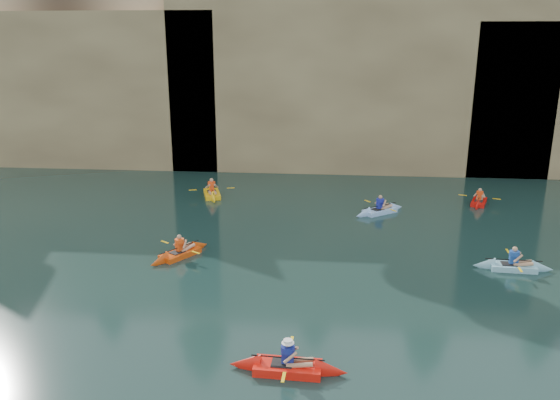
# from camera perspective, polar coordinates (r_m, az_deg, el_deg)

# --- Properties ---
(ground) EXTENTS (160.00, 160.00, 0.00)m
(ground) POSITION_cam_1_polar(r_m,az_deg,el_deg) (15.58, 3.02, -15.97)
(ground) COLOR black
(ground) RESTS_ON ground
(cliff) EXTENTS (70.00, 16.00, 12.00)m
(cliff) POSITION_cam_1_polar(r_m,az_deg,el_deg) (43.24, 4.96, 13.12)
(cliff) COLOR tan
(cliff) RESTS_ON ground
(cliff_slab_west) EXTENTS (26.00, 2.40, 10.56)m
(cliff_slab_west) POSITION_cam_1_polar(r_m,az_deg,el_deg) (41.33, -24.70, 10.59)
(cliff_slab_west) COLOR tan
(cliff_slab_west) RESTS_ON ground
(cliff_slab_center) EXTENTS (24.00, 2.40, 11.40)m
(cliff_slab_center) POSITION_cam_1_polar(r_m,az_deg,el_deg) (35.91, 8.06, 11.92)
(cliff_slab_center) COLOR tan
(cliff_slab_center) RESTS_ON ground
(sea_cave_west) EXTENTS (4.50, 1.00, 4.00)m
(sea_cave_west) POSITION_cam_1_polar(r_m,az_deg,el_deg) (40.18, -22.11, 6.02)
(sea_cave_west) COLOR black
(sea_cave_west) RESTS_ON ground
(sea_cave_center) EXTENTS (3.50, 1.00, 3.20)m
(sea_cave_center) POSITION_cam_1_polar(r_m,az_deg,el_deg) (36.04, -1.77, 5.50)
(sea_cave_center) COLOR black
(sea_cave_center) RESTS_ON ground
(sea_cave_east) EXTENTS (5.00, 1.00, 4.50)m
(sea_cave_east) POSITION_cam_1_polar(r_m,az_deg,el_deg) (36.90, 20.45, 5.77)
(sea_cave_east) COLOR black
(sea_cave_east) RESTS_ON ground
(main_kayaker) EXTENTS (3.14, 2.14, 1.16)m
(main_kayaker) POSITION_cam_1_polar(r_m,az_deg,el_deg) (14.86, 0.81, -17.00)
(main_kayaker) COLOR red
(main_kayaker) RESTS_ON ground
(kayaker_orange) EXTENTS (2.21, 2.88, 1.14)m
(kayaker_orange) POSITION_cam_1_polar(r_m,az_deg,el_deg) (22.35, -10.40, -5.46)
(kayaker_orange) COLOR #D6460D
(kayaker_orange) RESTS_ON ground
(kayaker_ltblue_near) EXTENTS (2.95, 2.28, 1.15)m
(kayaker_ltblue_near) POSITION_cam_1_polar(r_m,az_deg,el_deg) (22.53, 23.15, -6.37)
(kayaker_ltblue_near) COLOR #7DBDD2
(kayaker_ltblue_near) RESTS_ON ground
(kayaker_red_far) EXTENTS (2.03, 2.95, 1.06)m
(kayaker_red_far) POSITION_cam_1_polar(r_m,az_deg,el_deg) (30.85, 20.07, -0.14)
(kayaker_red_far) COLOR red
(kayaker_red_far) RESTS_ON ground
(kayaker_yellow) EXTENTS (2.43, 3.23, 1.29)m
(kayaker_yellow) POSITION_cam_1_polar(r_m,az_deg,el_deg) (30.60, -7.12, 0.67)
(kayaker_yellow) COLOR yellow
(kayaker_yellow) RESTS_ON ground
(kayaker_ltblue_mid) EXTENTS (2.86, 2.43, 1.17)m
(kayaker_ltblue_mid) POSITION_cam_1_polar(r_m,az_deg,el_deg) (27.84, 10.38, -1.08)
(kayaker_ltblue_mid) COLOR #98C6FE
(kayaker_ltblue_mid) RESTS_ON ground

